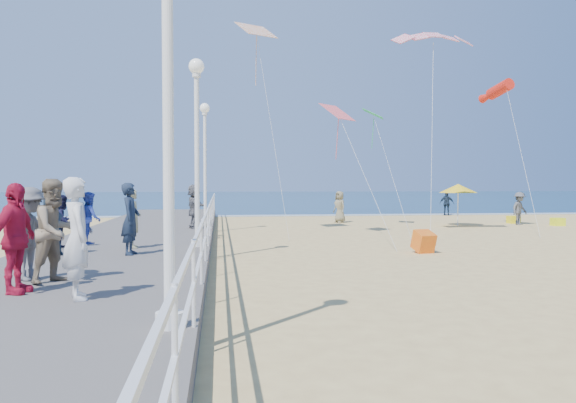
{
  "coord_description": "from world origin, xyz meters",
  "views": [
    {
      "loc": [
        -4.72,
        -16.13,
        2.24
      ],
      "look_at": [
        -2.5,
        2.0,
        1.6
      ],
      "focal_mm": 35.0,
      "sensor_mm": 36.0,
      "label": 1
    }
  ],
  "objects": [
    {
      "name": "kite_windsock",
      "position": [
        8.51,
        9.19,
        6.64
      ],
      "size": [
        0.97,
        2.45,
        1.03
      ],
      "primitive_type": "cylinder",
      "rotation": [
        1.36,
        0.0,
        0.17
      ],
      "color": "red"
    },
    {
      "name": "spectator_5",
      "position": [
        -5.72,
        6.24,
        1.27
      ],
      "size": [
        0.85,
        1.69,
        1.75
      ],
      "primitive_type": "imported",
      "rotation": [
        0.0,
        0.0,
        1.79
      ],
      "color": "slate",
      "rests_on": "boardwalk"
    },
    {
      "name": "spectator_6",
      "position": [
        -7.1,
        -0.18,
        1.22
      ],
      "size": [
        0.49,
        0.66,
        1.64
      ],
      "primitive_type": "imported",
      "rotation": [
        0.0,
        0.0,
        1.75
      ],
      "color": "#969268",
      "rests_on": "boardwalk"
    },
    {
      "name": "spectator_2",
      "position": [
        -8.25,
        -5.19,
        1.27
      ],
      "size": [
        1.06,
        1.3,
        1.75
      ],
      "primitive_type": "imported",
      "rotation": [
        0.0,
        0.0,
        1.14
      ],
      "color": "#5C5D62",
      "rests_on": "boardwalk"
    },
    {
      "name": "beach_walker_b",
      "position": [
        10.35,
        19.68,
        0.8
      ],
      "size": [
        1.02,
        0.72,
        1.61
      ],
      "primitive_type": "imported",
      "rotation": [
        0.0,
        0.0,
        2.76
      ],
      "color": "#1C2A3D",
      "rests_on": "ground"
    },
    {
      "name": "kite_diamond_redwhite",
      "position": [
        -3.17,
        7.59,
        8.61
      ],
      "size": [
        1.84,
        1.76,
        0.77
      ],
      "primitive_type": "cube",
      "rotation": [
        0.55,
        0.0,
        0.47
      ],
      "color": "#D75B19"
    },
    {
      "name": "spectator_7",
      "position": [
        -9.04,
        0.05,
        1.14
      ],
      "size": [
        0.64,
        0.78,
        1.48
      ],
      "primitive_type": "imported",
      "rotation": [
        0.0,
        0.0,
        1.46
      ],
      "color": "#171732",
      "rests_on": "boardwalk"
    },
    {
      "name": "spectator_3",
      "position": [
        -8.06,
        -6.49,
        1.31
      ],
      "size": [
        0.67,
        1.14,
        1.83
      ],
      "primitive_type": "imported",
      "rotation": [
        0.0,
        0.0,
        1.35
      ],
      "color": "#B31636",
      "rests_on": "boardwalk"
    },
    {
      "name": "beach_umbrella",
      "position": [
        7.35,
        11.14,
        1.91
      ],
      "size": [
        1.9,
        1.9,
        2.14
      ],
      "color": "white",
      "rests_on": "ground"
    },
    {
      "name": "lamp_post_far",
      "position": [
        -5.35,
        9.0,
        3.66
      ],
      "size": [
        0.44,
        0.44,
        5.32
      ],
      "color": "white",
      "rests_on": "boardwalk"
    },
    {
      "name": "spectator_0",
      "position": [
        -6.95,
        -1.63,
        1.31
      ],
      "size": [
        0.48,
        0.69,
        1.82
      ],
      "primitive_type": "imported",
      "rotation": [
        0.0,
        0.0,
        1.5
      ],
      "color": "#182235",
      "rests_on": "boardwalk"
    },
    {
      "name": "kite_diamond_green",
      "position": [
        2.86,
        11.09,
        5.62
      ],
      "size": [
        1.29,
        1.35,
        0.49
      ],
      "primitive_type": "cube",
      "rotation": [
        0.45,
        0.0,
        1.22
      ],
      "color": "#29C263"
    },
    {
      "name": "surf_line",
      "position": [
        0.0,
        20.5,
        0.03
      ],
      "size": [
        160.0,
        1.2,
        0.04
      ],
      "primitive_type": "cube",
      "color": "silver",
      "rests_on": "ground"
    },
    {
      "name": "boardwalk",
      "position": [
        -7.5,
        0.0,
        0.2
      ],
      "size": [
        5.0,
        44.0,
        0.4
      ],
      "primitive_type": "cube",
      "color": "#68635E",
      "rests_on": "ground"
    },
    {
      "name": "spectator_4",
      "position": [
        -8.89,
        -1.56,
        1.19
      ],
      "size": [
        0.6,
        0.83,
        1.57
      ],
      "primitive_type": "imported",
      "rotation": [
        0.0,
        0.0,
        1.43
      ],
      "color": "#162332",
      "rests_on": "boardwalk"
    },
    {
      "name": "ground",
      "position": [
        0.0,
        0.0,
        0.0
      ],
      "size": [
        160.0,
        160.0,
        0.0
      ],
      "primitive_type": "plane",
      "color": "#DDBF73",
      "rests_on": "ground"
    },
    {
      "name": "spectator_1",
      "position": [
        -7.69,
        -5.49,
        1.35
      ],
      "size": [
        1.12,
        1.17,
        1.9
      ],
      "primitive_type": "imported",
      "rotation": [
        0.0,
        0.0,
        0.97
      ],
      "color": "#87755D",
      "rests_on": "boardwalk"
    },
    {
      "name": "lamp_post_near",
      "position": [
        -5.35,
        -9.0,
        3.66
      ],
      "size": [
        0.44,
        0.44,
        5.32
      ],
      "color": "white",
      "rests_on": "boardwalk"
    },
    {
      "name": "beach_walker_c",
      "position": [
        1.86,
        14.14,
        0.87
      ],
      "size": [
        0.87,
        1.0,
        1.73
      ],
      "primitive_type": "imported",
      "rotation": [
        0.0,
        0.0,
        -1.11
      ],
      "color": "#7C7355",
      "rests_on": "ground"
    },
    {
      "name": "railing",
      "position": [
        -5.05,
        0.0,
        1.25
      ],
      "size": [
        0.05,
        42.0,
        0.55
      ],
      "color": "white",
      "rests_on": "boardwalk"
    },
    {
      "name": "ocean",
      "position": [
        0.0,
        65.0,
        0.01
      ],
      "size": [
        160.0,
        90.0,
        0.05
      ],
      "primitive_type": "cube",
      "color": "#0C2D4B",
      "rests_on": "ground"
    },
    {
      "name": "woman_holding_toddler",
      "position": [
        -6.92,
        -7.06,
        1.36
      ],
      "size": [
        0.67,
        0.81,
        1.91
      ],
      "primitive_type": "imported",
      "rotation": [
        0.0,
        0.0,
        1.93
      ],
      "color": "silver",
      "rests_on": "boardwalk"
    },
    {
      "name": "beach_chair_right",
      "position": [
        12.46,
        10.59,
        0.2
      ],
      "size": [
        0.55,
        0.55,
        0.4
      ],
      "primitive_type": "cube",
      "color": "#EEFF1A",
      "rests_on": "ground"
    },
    {
      "name": "kite_diamond_pink",
      "position": [
        0.16,
        6.88,
        5.14
      ],
      "size": [
        1.61,
        1.59,
        0.72
      ],
      "primitive_type": "cube",
      "rotation": [
        0.61,
        0.0,
        0.75
      ],
      "color": "#FB5C64"
    },
    {
      "name": "box_kite",
      "position": [
        1.66,
        0.8,
        0.3
      ],
      "size": [
        0.69,
        0.81,
        0.74
      ],
      "primitive_type": "cube",
      "rotation": [
        0.31,
        0.0,
        0.21
      ],
      "color": "red",
      "rests_on": "ground"
    },
    {
      "name": "beach_walker_a",
      "position": [
        10.82,
        11.36,
        0.86
      ],
      "size": [
        1.28,
        1.09,
        1.72
      ],
      "primitive_type": "imported",
      "rotation": [
        0.0,
        0.0,
        0.5
      ],
      "color": "#505255",
      "rests_on": "ground"
    },
    {
      "name": "kite_parafoil",
      "position": [
        4.06,
        6.26,
        8.29
      ],
      "size": [
        3.39,
        0.94,
        0.65
      ],
      "primitive_type": null,
      "rotation": [
        0.44,
        0.0,
        0.0
      ],
      "color": "red"
    },
    {
      "name": "lamp_post_mid",
      "position": [
        -5.35,
        0.0,
        3.66
      ],
      "size": [
        0.44,
        0.44,
        5.32
      ],
      "color": "white",
      "rests_on": "boardwalk"
    },
    {
      "name": "beach_chair_left",
      "position": [
        11.05,
        12.4,
        0.2
      ],
      "size": [
        0.55,
        0.55,
        0.4
      ],
      "primitive_type": "cube",
      "color": "yellow",
      "rests_on": "ground"
    },
    {
      "name": "toddler_held",
      "position": [
        -6.77,
        -6.91,
        1.67
      ],
      "size": [
        0.44,
        0.49,
        0.83
      ],
      "primitive_type": "imported",
      "rotation": [
        0.0,
        0.0,
        1.93
      ],
      "color": "#3146BA",
      "rests_on": "boardwalk"
    }
  ]
}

